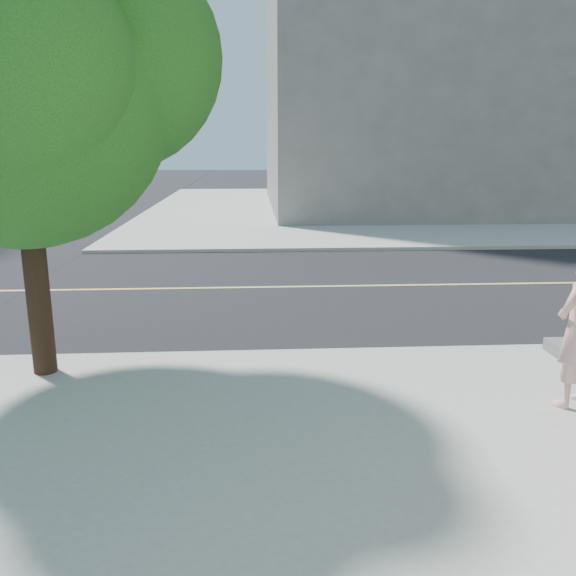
{
  "coord_description": "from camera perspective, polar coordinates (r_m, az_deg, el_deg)",
  "views": [
    {
      "loc": [
        4.03,
        -8.46,
        3.13
      ],
      "look_at": [
        4.48,
        -0.92,
        1.3
      ],
      "focal_mm": 36.87,
      "sensor_mm": 36.0,
      "label": 1
    }
  ],
  "objects": [
    {
      "name": "road_ew",
      "position": [
        13.92,
        -20.17,
        -0.19
      ],
      "size": [
        140.0,
        9.0,
        0.01
      ],
      "primitive_type": "cube",
      "color": "black",
      "rests_on": "ground"
    },
    {
      "name": "sidewalk_ne",
      "position": [
        31.57,
        14.16,
        7.62
      ],
      "size": [
        29.0,
        25.0,
        0.12
      ],
      "primitive_type": "cube",
      "color": "#A1A199",
      "rests_on": "ground"
    },
    {
      "name": "filler_ne",
      "position": [
        32.29,
        15.55,
        20.24
      ],
      "size": [
        18.0,
        16.0,
        14.0
      ],
      "primitive_type": "cube",
      "color": "slate",
      "rests_on": "sidewalk_ne"
    },
    {
      "name": "street_tree",
      "position": [
        8.3,
        -24.19,
        19.66
      ],
      "size": [
        4.72,
        4.29,
        6.26
      ],
      "rotation": [
        0.0,
        0.0,
        -0.43
      ],
      "color": "black",
      "rests_on": "sidewalk_se"
    }
  ]
}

